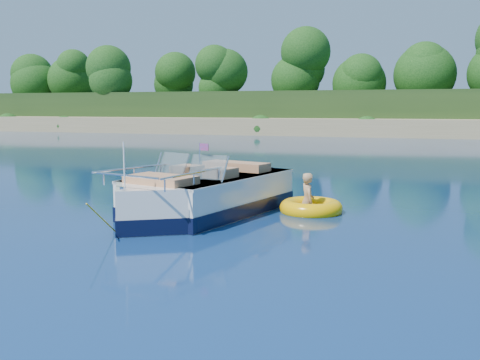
# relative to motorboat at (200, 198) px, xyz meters

# --- Properties ---
(ground) EXTENTS (160.00, 160.00, 0.00)m
(ground) POSITION_rel_motorboat_xyz_m (-0.86, -0.21, -0.40)
(ground) COLOR #091D3F
(ground) RESTS_ON ground
(shoreline) EXTENTS (170.00, 59.00, 6.00)m
(shoreline) POSITION_rel_motorboat_xyz_m (-0.86, 63.56, 0.57)
(shoreline) COLOR #917F54
(shoreline) RESTS_ON ground
(treeline) EXTENTS (150.00, 7.12, 8.19)m
(treeline) POSITION_rel_motorboat_xyz_m (-0.81, 40.80, 5.14)
(treeline) COLOR #311C10
(treeline) RESTS_ON ground
(motorboat) EXTENTS (3.25, 6.13, 2.09)m
(motorboat) POSITION_rel_motorboat_xyz_m (0.00, 0.00, 0.00)
(motorboat) COLOR white
(motorboat) RESTS_ON ground
(tow_tube) EXTENTS (1.94, 1.94, 0.40)m
(tow_tube) POSITION_rel_motorboat_xyz_m (2.40, 1.17, -0.30)
(tow_tube) COLOR #FFB403
(tow_tube) RESTS_ON ground
(boy) EXTENTS (0.66, 0.83, 1.50)m
(boy) POSITION_rel_motorboat_xyz_m (2.28, 1.25, -0.40)
(boy) COLOR tan
(boy) RESTS_ON ground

